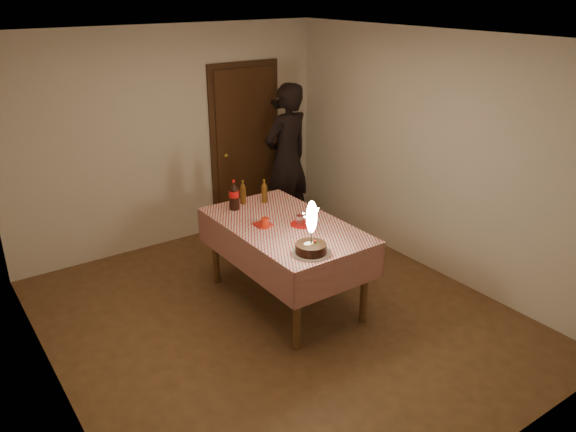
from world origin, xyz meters
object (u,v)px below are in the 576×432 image
Objects in this scene: birthday_cake at (311,240)px; amber_bottle_left at (243,193)px; red_cup at (265,223)px; cola_bottle at (234,195)px; amber_bottle_right at (264,192)px; clear_cup at (300,220)px; red_plate at (302,224)px; photographer at (287,158)px; dining_table at (285,235)px.

amber_bottle_left is at bearing 84.47° from birthday_cake.
birthday_cake reaches higher than red_cup.
amber_bottle_right is (0.36, -0.01, -0.03)m from cola_bottle.
clear_cup is (0.32, -0.12, -0.01)m from red_cup.
amber_bottle_right reaches higher than red_plate.
birthday_cake is 1.52× the size of cola_bottle.
red_cup reaches higher than clear_cup.
birthday_cake is at bearing -118.94° from red_plate.
cola_bottle is at bearing 114.42° from clear_cup.
cola_bottle is 0.36m from amber_bottle_right.
photographer reaches higher than red_cup.
red_plate is 0.72m from amber_bottle_right.
amber_bottle_left is (-0.04, 0.71, 0.23)m from dining_table.
amber_bottle_right is (0.04, 0.69, 0.07)m from clear_cup.
red_plate is 0.05m from clear_cup.
dining_table is 7.82× the size of red_plate.
amber_bottle_right is (0.33, 1.26, -0.00)m from birthday_cake.
red_plate is at bearing -66.64° from clear_cup.
photographer is at bearing 59.82° from birthday_cake.
cola_bottle is at bearing 178.15° from amber_bottle_right.
photographer is (1.26, 2.17, -0.01)m from birthday_cake.
amber_bottle_right is (0.20, -0.10, 0.00)m from amber_bottle_left.
birthday_cake is 0.63m from red_plate.
amber_bottle_left is (0.16, 0.09, -0.03)m from cola_bottle.
amber_bottle_left is (-0.17, 0.82, 0.11)m from red_plate.
amber_bottle_right reaches higher than dining_table.
cola_bottle is at bearing -150.45° from amber_bottle_left.
birthday_cake is 1.27m from cola_bottle.
clear_cup is 0.70m from amber_bottle_right.
cola_bottle reaches higher than red_cup.
amber_bottle_right is (0.16, 0.61, 0.23)m from dining_table.
photographer reaches higher than birthday_cake.
cola_bottle is (-0.32, 0.70, 0.11)m from clear_cup.
red_cup is at bearing 157.50° from red_plate.
amber_bottle_right is at bearing -135.46° from photographer.
birthday_cake is at bearing -105.23° from dining_table.
dining_table is at bearing -125.48° from photographer.
amber_bottle_left reaches higher than dining_table.
cola_bottle is 1.25× the size of amber_bottle_right.
amber_bottle_right is at bearing -1.85° from cola_bottle.
amber_bottle_left is 1.00× the size of amber_bottle_right.
red_cup is 0.69m from amber_bottle_right.
birthday_cake is 0.64m from clear_cup.
birthday_cake reaches higher than amber_bottle_right.
clear_cup is 0.35× the size of amber_bottle_right.
birthday_cake is (-0.18, -0.65, 0.23)m from dining_table.
cola_bottle is 1.25× the size of amber_bottle_left.
red_cup is at bearing -130.99° from photographer.
birthday_cake reaches higher than clear_cup.
dining_table is at bearing 140.33° from red_plate.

